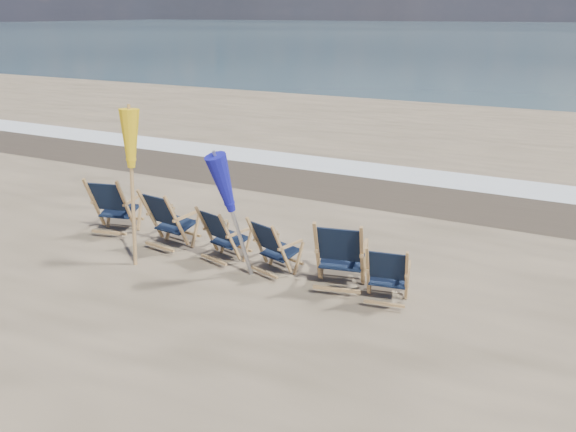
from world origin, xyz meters
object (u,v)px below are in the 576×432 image
at_px(beach_chair_2, 230,240).
at_px(beach_chair_3, 282,252).
at_px(beach_chair_0, 126,208).
at_px(beach_chair_4, 362,259).
at_px(umbrella_yellow, 128,148).
at_px(umbrella_blue, 235,185).
at_px(beach_chair_5, 406,278).
at_px(beach_chair_1, 177,224).

bearing_deg(beach_chair_2, beach_chair_3, -168.86).
xyz_separation_m(beach_chair_0, beach_chair_4, (4.30, -0.24, 0.01)).
distance_m(beach_chair_0, beach_chair_3, 3.15).
height_order(beach_chair_0, beach_chair_4, beach_chair_4).
distance_m(beach_chair_2, umbrella_yellow, 1.99).
xyz_separation_m(beach_chair_0, umbrella_yellow, (0.86, -0.75, 1.28)).
height_order(beach_chair_2, beach_chair_3, beach_chair_2).
bearing_deg(umbrella_blue, beach_chair_4, 9.86).
distance_m(beach_chair_4, beach_chair_5, 0.66).
height_order(beach_chair_3, umbrella_blue, umbrella_blue).
xyz_separation_m(beach_chair_2, beach_chair_4, (2.07, 0.03, 0.09)).
bearing_deg(beach_chair_2, beach_chair_5, -166.76).
xyz_separation_m(beach_chair_0, beach_chair_1, (1.21, -0.21, -0.02)).
distance_m(umbrella_yellow, umbrella_blue, 1.72).
height_order(beach_chair_1, beach_chair_5, beach_chair_1).
bearing_deg(beach_chair_1, umbrella_blue, 172.66).
height_order(beach_chair_3, umbrella_yellow, umbrella_yellow).
relative_size(beach_chair_0, beach_chair_3, 1.19).
distance_m(beach_chair_0, umbrella_blue, 2.73).
distance_m(beach_chair_3, beach_chair_4, 1.17).
distance_m(beach_chair_0, beach_chair_1, 1.23).
bearing_deg(umbrella_yellow, beach_chair_2, 19.34).
xyz_separation_m(beach_chair_4, umbrella_blue, (-1.78, -0.31, 0.88)).
relative_size(beach_chair_3, beach_chair_5, 1.02).
relative_size(beach_chair_0, umbrella_blue, 0.56).
relative_size(beach_chair_4, umbrella_blue, 0.57).
bearing_deg(beach_chair_0, umbrella_blue, 155.01).
bearing_deg(beach_chair_5, beach_chair_0, -13.49).
xyz_separation_m(beach_chair_2, umbrella_yellow, (-1.37, -0.48, 1.36)).
height_order(beach_chair_0, beach_chair_5, beach_chair_0).
bearing_deg(beach_chair_4, umbrella_blue, -1.71).
distance_m(beach_chair_0, beach_chair_5, 4.96).
xyz_separation_m(beach_chair_3, beach_chair_4, (1.17, 0.09, 0.09)).
xyz_separation_m(beach_chair_2, umbrella_blue, (0.29, -0.28, 0.97)).
bearing_deg(beach_chair_4, beach_chair_3, -7.16).
height_order(beach_chair_1, umbrella_blue, umbrella_blue).
xyz_separation_m(beach_chair_1, umbrella_blue, (1.31, -0.34, 0.91)).
height_order(beach_chair_5, umbrella_yellow, umbrella_yellow).
distance_m(beach_chair_4, umbrella_blue, 2.01).
bearing_deg(umbrella_yellow, beach_chair_3, 10.56).
bearing_deg(beach_chair_2, beach_chair_1, 11.31).
xyz_separation_m(beach_chair_0, beach_chair_3, (3.13, -0.33, -0.09)).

